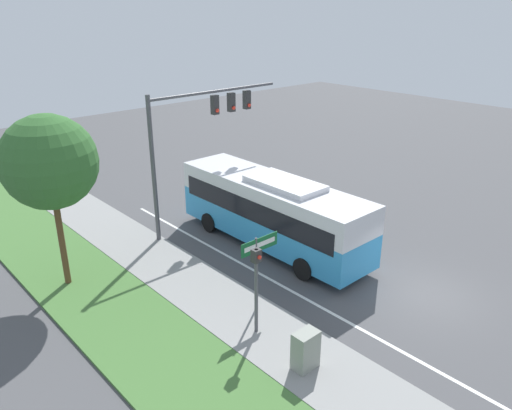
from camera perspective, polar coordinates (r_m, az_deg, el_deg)
The scene contains 9 objects.
ground_plane at distance 20.44m, azimuth 18.78°, elevation -9.70°, with size 80.00×80.00×0.00m, color #4C4C4F.
sidewalk at distance 16.08m, azimuth 7.12°, elevation -17.92°, with size 2.80×80.00×0.12m.
lane_divider_near at distance 17.80m, azimuth 12.79°, elevation -14.13°, with size 0.14×30.00×0.01m.
bus at distance 22.38m, azimuth 1.87°, elevation -0.38°, with size 2.72×10.01×3.33m.
signal_gantry at distance 23.48m, azimuth -6.66°, elevation 8.83°, with size 7.35×0.41×6.82m.
pedestrian_signal at distance 16.18m, azimuth 0.04°, elevation -8.34°, with size 0.28×0.34×3.19m.
street_sign at distance 17.34m, azimuth 0.24°, elevation -6.05°, with size 1.66×0.08×2.97m.
utility_cabinet at distance 15.56m, azimuth 5.68°, elevation -16.19°, with size 0.79×0.52×1.25m.
roadside_tree at distance 19.45m, azimuth -22.57°, elevation 4.51°, with size 3.49×3.49×6.71m.
Camera 1 is at (-15.82, -7.78, 10.33)m, focal length 35.00 mm.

